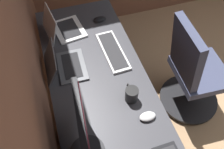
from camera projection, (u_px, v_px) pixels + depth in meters
name	position (u px, v px, depth m)	size (l,w,h in m)	color
wall_back	(19.00, 133.00, 0.80)	(4.59, 0.10, 2.60)	brown
desk	(105.00, 102.00, 1.62)	(2.02, 0.67, 0.73)	#38383D
monitor_primary	(84.00, 136.00, 1.16)	(0.48, 0.20, 0.39)	black
laptop_leftmost	(61.00, 27.00, 1.90)	(0.32, 0.33, 0.22)	white
laptop_left	(63.00, 65.00, 1.67)	(0.31, 0.29, 0.18)	#595B60
keyboard_main	(113.00, 51.00, 1.79)	(0.42, 0.16, 0.02)	silver
mouse_main	(148.00, 116.00, 1.45)	(0.06, 0.10, 0.03)	silver
mouse_spare	(100.00, 19.00, 2.01)	(0.06, 0.10, 0.03)	black
coffee_mug	(131.00, 94.00, 1.51)	(0.12, 0.08, 0.10)	black
office_chair	(193.00, 74.00, 2.02)	(0.56, 0.57, 0.97)	#383D56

